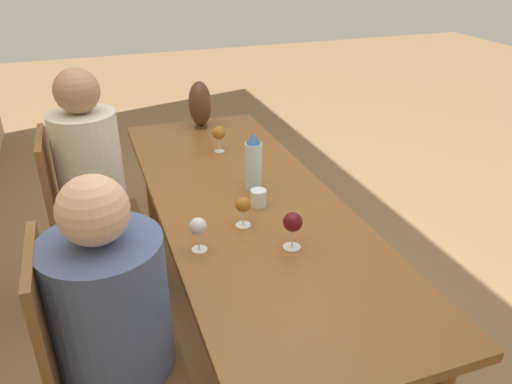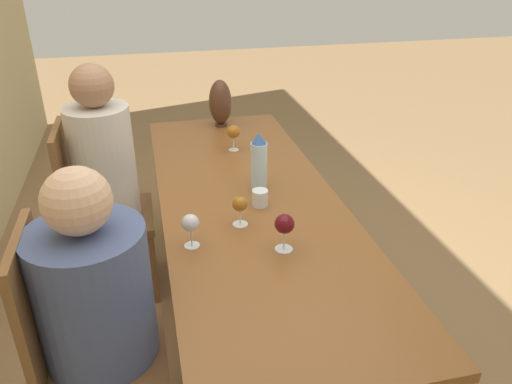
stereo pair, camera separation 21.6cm
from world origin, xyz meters
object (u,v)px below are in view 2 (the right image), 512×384
at_px(wine_glass_1, 285,225).
at_px(person_near, 103,315).
at_px(chair_near, 81,343).
at_px(vase, 220,103).
at_px(chair_far, 96,208).
at_px(wine_glass_2, 240,205).
at_px(person_far, 108,177).
at_px(water_tumbler, 260,198).
at_px(wine_glass_0, 233,132).
at_px(wine_glass_3, 191,224).
at_px(water_bottle, 259,162).

bearing_deg(wine_glass_1, person_near, 99.72).
relative_size(chair_near, person_near, 0.82).
distance_m(vase, chair_far, 1.02).
distance_m(wine_glass_2, person_far, 0.89).
bearing_deg(vase, chair_near, 153.67).
bearing_deg(chair_near, person_near, -90.00).
bearing_deg(wine_glass_1, water_tumbler, 1.17).
bearing_deg(water_tumbler, person_far, 52.09).
distance_m(wine_glass_0, person_near, 1.36).
distance_m(wine_glass_1, person_near, 0.73).
relative_size(wine_glass_1, person_far, 0.12).
relative_size(water_tumbler, wine_glass_3, 0.54).
distance_m(water_tumbler, vase, 1.10).
relative_size(water_tumbler, person_far, 0.06).
relative_size(wine_glass_1, wine_glass_2, 1.17).
bearing_deg(wine_glass_3, chair_near, 117.06).
height_order(wine_glass_1, chair_far, chair_far).
relative_size(wine_glass_3, chair_near, 0.14).
bearing_deg(person_far, chair_far, 90.00).
bearing_deg(vase, wine_glass_2, 174.20).
bearing_deg(person_far, wine_glass_2, -140.17).
height_order(person_near, person_far, person_far).
relative_size(water_tumbler, chair_near, 0.08).
xyz_separation_m(wine_glass_1, person_far, (0.90, 0.69, -0.14)).
xyz_separation_m(water_tumbler, wine_glass_1, (-0.37, -0.01, 0.07)).
xyz_separation_m(wine_glass_1, wine_glass_3, (0.10, 0.35, -0.01)).
height_order(wine_glass_1, person_far, person_far).
xyz_separation_m(water_tumbler, vase, (1.09, -0.00, 0.12)).
xyz_separation_m(wine_glass_1, chair_far, (0.90, 0.78, -0.32)).
relative_size(vase, wine_glass_1, 1.94).
relative_size(chair_far, person_far, 0.77).
distance_m(water_bottle, wine_glass_2, 0.35).
bearing_deg(wine_glass_3, wine_glass_1, -106.83).
bearing_deg(person_far, wine_glass_1, -142.40).
height_order(water_bottle, chair_near, water_bottle).
bearing_deg(wine_glass_2, water_bottle, -26.64).
bearing_deg(water_bottle, wine_glass_3, 138.79).
bearing_deg(vase, wine_glass_1, -179.90).
bearing_deg(person_near, person_far, 0.29).
height_order(chair_far, person_near, person_near).
relative_size(wine_glass_2, wine_glass_3, 0.94).
distance_m(chair_near, person_far, 1.04).
bearing_deg(water_bottle, person_near, 132.18).
bearing_deg(wine_glass_1, chair_near, 98.58).
bearing_deg(wine_glass_3, water_tumbler, -52.29).
distance_m(water_bottle, chair_far, 0.95).
height_order(wine_glass_2, person_far, person_far).
distance_m(wine_glass_2, person_near, 0.68).
bearing_deg(water_tumbler, chair_near, 122.03).
bearing_deg(water_tumbler, person_near, 125.42).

